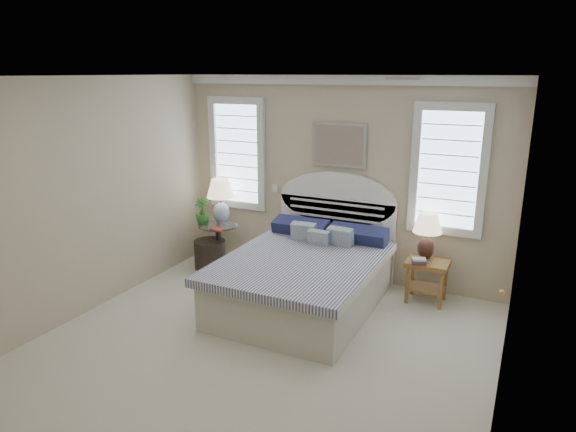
# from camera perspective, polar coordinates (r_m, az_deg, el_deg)

# --- Properties ---
(floor) EXTENTS (4.50, 5.00, 0.01)m
(floor) POSITION_cam_1_polar(r_m,az_deg,el_deg) (5.24, -4.63, -15.80)
(floor) COLOR beige
(floor) RESTS_ON ground
(ceiling) EXTENTS (4.50, 5.00, 0.01)m
(ceiling) POSITION_cam_1_polar(r_m,az_deg,el_deg) (4.47, -5.41, 15.20)
(ceiling) COLOR white
(ceiling) RESTS_ON wall_back
(wall_back) EXTENTS (4.50, 0.02, 2.70)m
(wall_back) POSITION_cam_1_polar(r_m,az_deg,el_deg) (6.88, 5.68, 4.02)
(wall_back) COLOR #C2B492
(wall_back) RESTS_ON floor
(wall_left) EXTENTS (0.02, 5.00, 2.70)m
(wall_left) POSITION_cam_1_polar(r_m,az_deg,el_deg) (6.11, -23.48, 1.29)
(wall_left) COLOR #C2B492
(wall_left) RESTS_ON floor
(wall_right) EXTENTS (0.02, 5.00, 2.70)m
(wall_right) POSITION_cam_1_polar(r_m,az_deg,el_deg) (4.08, 23.53, -5.52)
(wall_right) COLOR #C2B492
(wall_right) RESTS_ON floor
(crown_molding) EXTENTS (4.50, 0.08, 0.12)m
(crown_molding) POSITION_cam_1_polar(r_m,az_deg,el_deg) (6.70, 5.86, 14.82)
(crown_molding) COLOR silver
(crown_molding) RESTS_ON wall_back
(hvac_vent) EXTENTS (0.30, 0.20, 0.02)m
(hvac_vent) POSITION_cam_1_polar(r_m,az_deg,el_deg) (4.76, 12.81, 14.68)
(hvac_vent) COLOR #B2B2B2
(hvac_vent) RESTS_ON ceiling
(switch_plate) EXTENTS (0.08, 0.01, 0.12)m
(switch_plate) POSITION_cam_1_polar(r_m,az_deg,el_deg) (7.28, -1.44, 3.13)
(switch_plate) COLOR silver
(switch_plate) RESTS_ON wall_back
(window_left) EXTENTS (0.90, 0.06, 1.60)m
(window_left) POSITION_cam_1_polar(r_m,az_deg,el_deg) (7.48, -5.60, 6.91)
(window_left) COLOR silver
(window_left) RESTS_ON wall_back
(window_right) EXTENTS (0.90, 0.06, 1.60)m
(window_right) POSITION_cam_1_polar(r_m,az_deg,el_deg) (6.48, 17.41, 4.90)
(window_right) COLOR silver
(window_right) RESTS_ON wall_back
(painting) EXTENTS (0.74, 0.04, 0.58)m
(painting) POSITION_cam_1_polar(r_m,az_deg,el_deg) (6.76, 5.67, 7.86)
(painting) COLOR silver
(painting) RESTS_ON wall_back
(closet_door) EXTENTS (0.02, 1.80, 2.40)m
(closet_door) POSITION_cam_1_polar(r_m,az_deg,el_deg) (5.26, 23.82, -2.63)
(closet_door) COLOR white
(closet_door) RESTS_ON floor
(bed) EXTENTS (1.72, 2.28, 1.47)m
(bed) POSITION_cam_1_polar(r_m,az_deg,el_deg) (6.23, 2.10, -6.46)
(bed) COLOR beige
(bed) RESTS_ON floor
(side_table_left) EXTENTS (0.56, 0.56, 0.63)m
(side_table_left) POSITION_cam_1_polar(r_m,az_deg,el_deg) (7.47, -7.72, -2.78)
(side_table_left) COLOR black
(side_table_left) RESTS_ON floor
(nightstand_right) EXTENTS (0.50, 0.40, 0.53)m
(nightstand_right) POSITION_cam_1_polar(r_m,az_deg,el_deg) (6.51, 15.22, -6.04)
(nightstand_right) COLOR olive
(nightstand_right) RESTS_ON floor
(floor_pot) EXTENTS (0.54, 0.54, 0.41)m
(floor_pot) POSITION_cam_1_polar(r_m,az_deg,el_deg) (7.49, -8.66, -4.23)
(floor_pot) COLOR black
(floor_pot) RESTS_ON floor
(lamp_left) EXTENTS (0.40, 0.40, 0.64)m
(lamp_left) POSITION_cam_1_polar(r_m,az_deg,el_deg) (7.43, -7.50, 2.25)
(lamp_left) COLOR silver
(lamp_left) RESTS_ON side_table_left
(lamp_right) EXTENTS (0.44, 0.44, 0.57)m
(lamp_right) POSITION_cam_1_polar(r_m,az_deg,el_deg) (6.45, 15.21, -1.59)
(lamp_right) COLOR black
(lamp_right) RESTS_ON nightstand_right
(potted_plant) EXTENTS (0.27, 0.27, 0.37)m
(potted_plant) POSITION_cam_1_polar(r_m,az_deg,el_deg) (7.42, -9.50, 0.49)
(potted_plant) COLOR #346E2C
(potted_plant) RESTS_ON side_table_left
(books_left) EXTENTS (0.20, 0.15, 0.02)m
(books_left) POSITION_cam_1_polar(r_m,az_deg,el_deg) (7.14, -7.81, -1.49)
(books_left) COLOR maroon
(books_left) RESTS_ON side_table_left
(books_right) EXTENTS (0.20, 0.17, 0.07)m
(books_right) POSITION_cam_1_polar(r_m,az_deg,el_deg) (6.32, 14.35, -4.89)
(books_right) COLOR maroon
(books_right) RESTS_ON nightstand_right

